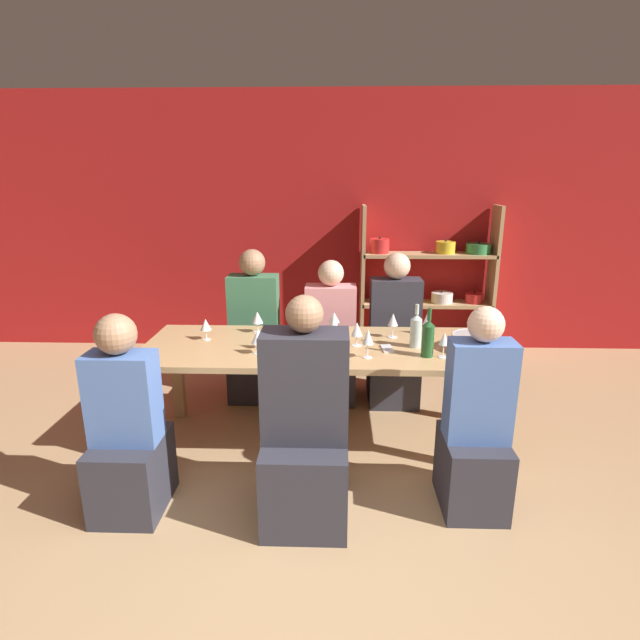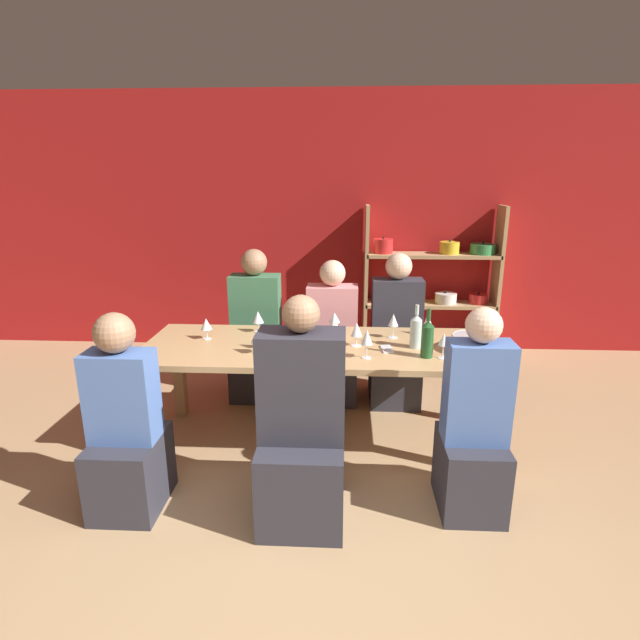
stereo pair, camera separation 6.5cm
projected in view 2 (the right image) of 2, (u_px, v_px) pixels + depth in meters
wall_back_red at (330, 225)px, 5.31m from camera, size 8.80×0.06×2.70m
shelf_unit at (431, 295)px, 5.26m from camera, size 1.39×0.30×1.57m
dining_table at (319, 356)px, 3.45m from camera, size 2.42×0.89×0.74m
mixing_bowl at (475, 343)px, 3.30m from camera, size 0.31×0.31×0.10m
wine_bottle_green at (416, 331)px, 3.34m from camera, size 0.08×0.08×0.30m
wine_bottle_dark at (427, 338)px, 3.17m from camera, size 0.08×0.08×0.32m
wine_glass_red_a at (257, 337)px, 3.24m from camera, size 0.08×0.08×0.15m
wine_glass_empty_a at (428, 320)px, 3.62m from camera, size 0.06×0.06×0.16m
wine_glass_red_b at (357, 330)px, 3.38m from camera, size 0.08×0.08×0.17m
wine_glass_red_c at (334, 318)px, 3.63m from camera, size 0.08×0.08×0.16m
wine_glass_red_d at (334, 323)px, 3.53m from camera, size 0.07×0.07×0.17m
wine_glass_white_a at (367, 338)px, 3.14m from camera, size 0.07×0.07×0.19m
wine_glass_white_b at (393, 321)px, 3.54m from camera, size 0.07×0.07×0.18m
wine_glass_red_e at (206, 325)px, 3.52m from camera, size 0.08×0.08×0.15m
wine_glass_white_c at (263, 332)px, 3.33m from camera, size 0.07×0.07×0.16m
wine_glass_white_d at (331, 336)px, 3.21m from camera, size 0.08×0.08×0.18m
wine_glass_red_f at (258, 318)px, 3.68m from camera, size 0.08×0.08×0.16m
wine_glass_empty_b at (444, 340)px, 3.14m from camera, size 0.07×0.07×0.17m
cell_phone at (387, 349)px, 3.33m from camera, size 0.08×0.16×0.01m
person_near_a at (302, 440)px, 2.74m from camera, size 0.46×0.57×1.28m
person_far_a at (332, 349)px, 4.25m from camera, size 0.42×0.53×1.20m
person_near_b at (127, 437)px, 2.81m from camera, size 0.37×0.46×1.16m
person_far_b at (257, 343)px, 4.30m from camera, size 0.41×0.52×1.28m
person_near_c at (473, 437)px, 2.79m from camera, size 0.35×0.44×1.20m
person_far_c at (395, 348)px, 4.18m from camera, size 0.41×0.51×1.27m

